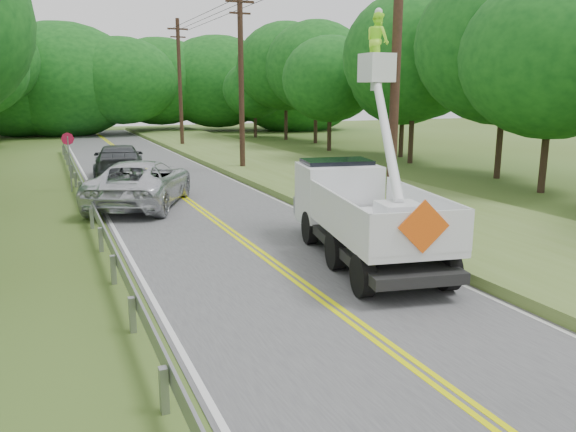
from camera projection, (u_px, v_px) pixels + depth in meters
name	position (u px, v px, depth m)	size (l,w,h in m)	color
ground	(441.00, 387.00, 8.76)	(140.00, 140.00, 0.00)	#43571D
road	(204.00, 212.00, 21.28)	(7.20, 96.00, 0.03)	#4A4A4C
guardrail	(89.00, 202.00, 20.41)	(0.18, 48.00, 0.77)	gray
utility_poles	(292.00, 73.00, 24.78)	(1.60, 43.30, 10.00)	black
tall_grass_verge	(365.00, 195.00, 24.02)	(7.00, 96.00, 0.30)	#556F2C
treeline_right	(405.00, 63.00, 35.17)	(10.27, 53.53, 10.85)	#332319
treeline_horizon	(108.00, 81.00, 58.29)	(57.93, 14.57, 12.19)	#104514
bucket_truck	(356.00, 197.00, 16.01)	(4.16, 7.28, 6.81)	black
suv_silver	(141.00, 183.00, 22.34)	(3.02, 6.55, 1.82)	silver
suv_darkgrey	(119.00, 162.00, 29.19)	(2.49, 6.12, 1.78)	#3C4044
stop_sign_permanent	(69.00, 152.00, 25.30)	(0.57, 0.13, 2.69)	gray
yard_sign	(453.00, 229.00, 16.69)	(0.48, 0.11, 0.70)	white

